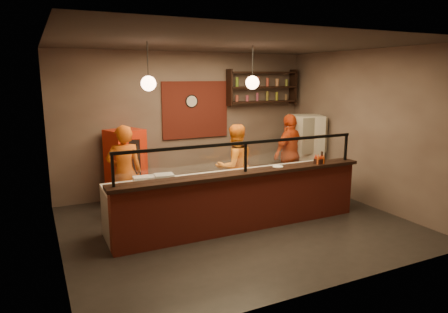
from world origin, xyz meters
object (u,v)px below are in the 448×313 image
cook_left (124,173)px  condiment_caddy (319,161)px  cook_right (290,154)px  wall_clock (191,101)px  pizza_dough (282,169)px  cook_mid (235,167)px  pepper_mill (322,156)px  red_cooler (126,167)px  fridge (305,152)px

cook_left → condiment_caddy: bearing=159.8°
cook_right → wall_clock: bearing=-49.2°
cook_left → pizza_dough: cook_left is taller
cook_mid → pizza_dough: (0.65, -0.73, 0.04)m
pizza_dough → pepper_mill: pepper_mill is taller
pizza_dough → condiment_caddy: size_ratio=2.78×
cook_left → cook_mid: bearing=175.9°
red_cooler → cook_mid: bearing=-54.5°
fridge → cook_mid: bearing=-143.0°
wall_clock → cook_left: bearing=-145.6°
fridge → cook_right: bearing=-141.5°
cook_left → cook_right: bearing=-173.6°
cook_mid → fridge: size_ratio=0.98×
wall_clock → cook_left: wall_clock is taller
cook_left → red_cooler: bearing=-98.7°
cook_left → red_cooler: (0.23, 0.96, -0.11)m
cook_right → pizza_dough: bearing=30.9°
cook_right → red_cooler: 3.67m
wall_clock → pizza_dough: 2.79m
cook_mid → cook_right: bearing=-168.1°
cook_left → pizza_dough: bearing=163.9°
red_cooler → pizza_dough: red_cooler is taller
cook_left → fridge: (4.35, 0.27, -0.02)m
cook_mid → pepper_mill: (1.32, -1.07, 0.29)m
cook_left → fridge: bearing=-171.6°
cook_right → pepper_mill: cook_right is taller
pizza_dough → cook_right: bearing=49.3°
cook_left → fridge: 4.36m
cook_mid → cook_left: bearing=-12.0°
wall_clock → cook_mid: bearing=-79.6°
cook_left → cook_right: 3.80m
pepper_mill → cook_right: bearing=77.4°
cook_left → condiment_caddy: 3.65m
cook_mid → fridge: (2.21, 0.61, 0.02)m
cook_right → condiment_caddy: cook_right is taller
red_cooler → condiment_caddy: size_ratio=9.25×
pizza_dough → fridge: bearing=40.7°
cook_right → red_cooler: (-3.57, 0.85, -0.12)m
fridge → pepper_mill: bearing=-96.2°
cook_right → pizza_dough: (-1.01, -1.17, -0.01)m
pepper_mill → fridge: bearing=62.2°
wall_clock → red_cooler: 2.11m
fridge → red_cooler: size_ratio=1.12×
cook_mid → pizza_dough: 0.98m
cook_mid → condiment_caddy: size_ratio=10.12×
cook_left → pepper_mill: 3.75m
cook_right → cook_left: bearing=-16.8°
cook_mid → pepper_mill: 1.73m
cook_right → pizza_dough: size_ratio=3.85×
cook_left → cook_mid: (2.14, -0.34, -0.03)m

